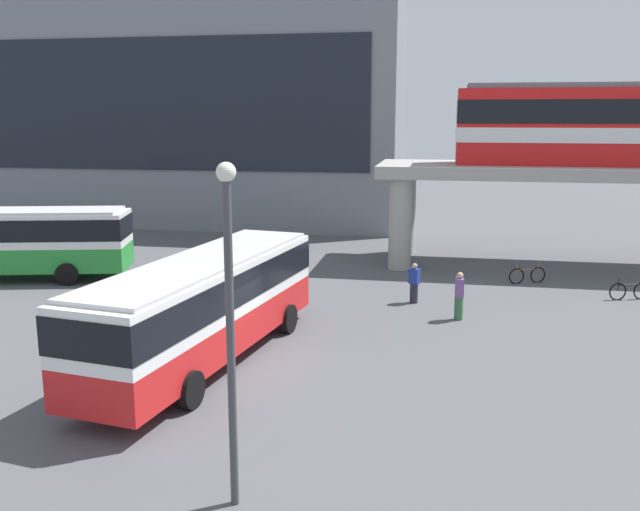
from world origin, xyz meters
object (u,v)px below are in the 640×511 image
object	(u,v)px
station_building	(190,116)
bicycle_brown	(527,275)
pedestrian_at_kerb	(414,284)
bicycle_black	(630,291)
pedestrian_by_bike_rack	(459,297)
bus_secondary	(4,237)
bus_main	(205,299)

from	to	relation	value
station_building	bicycle_brown	bearing A→B (deg)	-35.80
pedestrian_at_kerb	bicycle_black	bearing A→B (deg)	13.62
bicycle_black	bicycle_brown	size ratio (longest dim) A/B	1.04
bicycle_brown	pedestrian_by_bike_rack	bearing A→B (deg)	-116.53
bus_secondary	pedestrian_by_bike_rack	world-z (taller)	bus_secondary
station_building	pedestrian_at_kerb	world-z (taller)	station_building
station_building	pedestrian_by_bike_rack	size ratio (longest dim) A/B	16.52
bus_main	bus_secondary	world-z (taller)	same
bus_main	pedestrian_by_bike_rack	world-z (taller)	bus_main
pedestrian_at_kerb	pedestrian_by_bike_rack	size ratio (longest dim) A/B	0.91
bus_main	bicycle_brown	xyz separation A→B (m)	(10.72, 12.15, -1.63)
bicycle_black	pedestrian_at_kerb	size ratio (longest dim) A/B	1.06
station_building	pedestrian_by_bike_rack	xyz separation A→B (m)	(18.48, -21.82, -6.46)
bus_secondary	bicycle_brown	bearing A→B (deg)	8.75
pedestrian_by_bike_rack	station_building	bearing A→B (deg)	130.27
bus_main	pedestrian_at_kerb	world-z (taller)	bus_main
bicycle_black	station_building	bearing A→B (deg)	145.14
station_building	pedestrian_by_bike_rack	distance (m)	29.31
bicycle_brown	pedestrian_by_bike_rack	world-z (taller)	pedestrian_by_bike_rack
bus_secondary	bicycle_brown	world-z (taller)	bus_secondary
station_building	bicycle_brown	xyz separation A→B (m)	(21.60, -15.58, -6.95)
station_building	bus_secondary	distance (m)	19.97
bus_main	pedestrian_by_bike_rack	xyz separation A→B (m)	(7.61, 5.91, -1.14)
bicycle_black	pedestrian_at_kerb	xyz separation A→B (m)	(-8.65, -2.10, 0.40)
bus_secondary	bicycle_brown	size ratio (longest dim) A/B	6.79
bus_secondary	pedestrian_at_kerb	distance (m)	18.56
pedestrian_at_kerb	pedestrian_by_bike_rack	xyz separation A→B (m)	(1.73, -2.02, 0.09)
bicycle_black	bus_secondary	bearing A→B (deg)	-176.90
bicycle_brown	pedestrian_at_kerb	size ratio (longest dim) A/B	1.03
station_building	bus_main	xyz separation A→B (m)	(10.87, -27.73, -5.32)
bicycle_black	pedestrian_at_kerb	world-z (taller)	pedestrian_at_kerb
pedestrian_by_bike_rack	bus_secondary	bearing A→B (deg)	172.55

